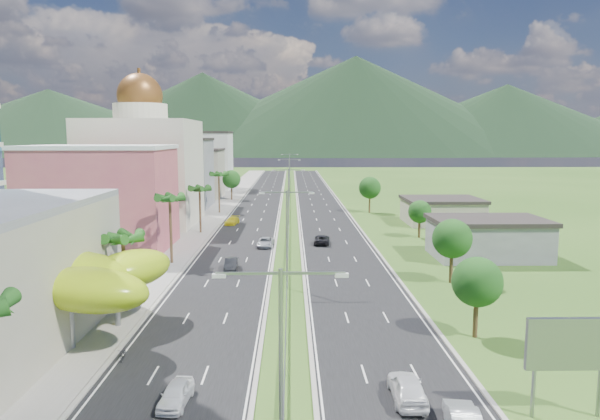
{
  "coord_description": "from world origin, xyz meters",
  "views": [
    {
      "loc": [
        0.48,
        -48.06,
        16.78
      ],
      "look_at": [
        1.68,
        23.44,
        7.0
      ],
      "focal_mm": 32.0,
      "sensor_mm": 36.0,
      "label": 1
    }
  ],
  "objects": [
    {
      "name": "shed_far",
      "position": [
        30.0,
        55.0,
        2.2
      ],
      "size": [
        14.0,
        12.0,
        4.4
      ],
      "primitive_type": "cube",
      "color": "#9C9680",
      "rests_on": "ground"
    },
    {
      "name": "leafy_tree_lfar",
      "position": [
        -15.5,
        95.0,
        5.58
      ],
      "size": [
        4.9,
        4.9,
        8.05
      ],
      "color": "#47301C",
      "rests_on": "ground"
    },
    {
      "name": "shed_near",
      "position": [
        28.0,
        25.0,
        2.5
      ],
      "size": [
        15.0,
        10.0,
        5.0
      ],
      "primitive_type": "cube",
      "color": "slate",
      "rests_on": "ground"
    },
    {
      "name": "car_dark_left",
      "position": [
        -7.17,
        18.31,
        0.77
      ],
      "size": [
        1.7,
        4.48,
        1.46
      ],
      "primitive_type": "imported",
      "rotation": [
        0.0,
        0.0,
        0.04
      ],
      "color": "black",
      "rests_on": "road_left"
    },
    {
      "name": "car_white_near_left",
      "position": [
        -6.82,
        -16.17,
        0.73
      ],
      "size": [
        1.95,
        4.17,
        1.38
      ],
      "primitive_type": "imported",
      "rotation": [
        0.0,
        0.0,
        -0.08
      ],
      "color": "white",
      "rests_on": "road_left"
    },
    {
      "name": "pink_shophouse",
      "position": [
        -28.0,
        32.0,
        7.5
      ],
      "size": [
        20.0,
        15.0,
        15.0
      ],
      "primitive_type": "cube",
      "color": "#B94C5E",
      "rests_on": "ground"
    },
    {
      "name": "palm_tree_b",
      "position": [
        -15.5,
        2.0,
        7.06
      ],
      "size": [
        3.6,
        3.6,
        8.1
      ],
      "color": "#47301C",
      "rests_on": "ground"
    },
    {
      "name": "ground",
      "position": [
        0.0,
        0.0,
        0.0
      ],
      "size": [
        500.0,
        500.0,
        0.0
      ],
      "primitive_type": "plane",
      "color": "#2D5119",
      "rests_on": "ground"
    },
    {
      "name": "sidewalk_left",
      "position": [
        -17.0,
        90.0,
        0.06
      ],
      "size": [
        7.0,
        260.0,
        0.12
      ],
      "primitive_type": "cube",
      "color": "gray",
      "rests_on": "ground"
    },
    {
      "name": "streetlight_median_d",
      "position": [
        0.0,
        95.0,
        6.75
      ],
      "size": [
        6.04,
        0.25,
        11.0
      ],
      "color": "gray",
      "rests_on": "ground"
    },
    {
      "name": "streetlight_median_b",
      "position": [
        0.0,
        10.0,
        6.75
      ],
      "size": [
        6.04,
        0.25,
        11.0
      ],
      "color": "gray",
      "rests_on": "ground"
    },
    {
      "name": "palm_tree_e",
      "position": [
        -15.5,
        70.0,
        8.31
      ],
      "size": [
        3.6,
        3.6,
        9.4
      ],
      "color": "#47301C",
      "rests_on": "ground"
    },
    {
      "name": "median_guardrail",
      "position": [
        0.0,
        71.99,
        0.62
      ],
      "size": [
        0.1,
        216.06,
        0.76
      ],
      "color": "gray",
      "rests_on": "ground"
    },
    {
      "name": "lime_canopy",
      "position": [
        -20.0,
        -4.0,
        4.99
      ],
      "size": [
        18.0,
        15.0,
        7.4
      ],
      "color": "#9DBF12",
      "rests_on": "ground"
    },
    {
      "name": "midrise_grey",
      "position": [
        -27.0,
        80.0,
        8.0
      ],
      "size": [
        16.0,
        15.0,
        16.0
      ],
      "primitive_type": "cube",
      "color": "slate",
      "rests_on": "ground"
    },
    {
      "name": "palm_tree_d",
      "position": [
        -15.5,
        45.0,
        7.54
      ],
      "size": [
        3.6,
        3.6,
        8.6
      ],
      "color": "#47301C",
      "rests_on": "ground"
    },
    {
      "name": "road_left",
      "position": [
        -7.5,
        90.0,
        0.02
      ],
      "size": [
        11.0,
        260.0,
        0.04
      ],
      "primitive_type": "cube",
      "color": "black",
      "rests_on": "ground"
    },
    {
      "name": "billboard",
      "position": [
        17.0,
        -18.0,
        4.42
      ],
      "size": [
        5.2,
        0.35,
        6.2
      ],
      "color": "gray",
      "rests_on": "ground"
    },
    {
      "name": "car_silver_mid_left",
      "position": [
        -3.51,
        32.69,
        0.73
      ],
      "size": [
        2.62,
        5.12,
        1.38
      ],
      "primitive_type": "imported",
      "rotation": [
        0.0,
        0.0,
        -0.07
      ],
      "color": "#AEB0B6",
      "rests_on": "road_left"
    },
    {
      "name": "streetlight_median_a",
      "position": [
        0.0,
        -25.0,
        6.75
      ],
      "size": [
        6.04,
        0.25,
        11.0
      ],
      "color": "gray",
      "rests_on": "ground"
    },
    {
      "name": "streetlight_median_e",
      "position": [
        0.0,
        140.0,
        6.75
      ],
      "size": [
        6.04,
        0.25,
        11.0
      ],
      "color": "gray",
      "rests_on": "ground"
    },
    {
      "name": "leafy_tree_rb",
      "position": [
        19.0,
        12.0,
        5.18
      ],
      "size": [
        4.55,
        4.55,
        7.47
      ],
      "color": "#47301C",
      "rests_on": "ground"
    },
    {
      "name": "palm_tree_c",
      "position": [
        -15.5,
        22.0,
        8.5
      ],
      "size": [
        3.6,
        3.6,
        9.6
      ],
      "color": "#47301C",
      "rests_on": "ground"
    },
    {
      "name": "domed_building",
      "position": [
        -28.0,
        55.0,
        11.35
      ],
      "size": [
        20.0,
        20.0,
        28.7
      ],
      "color": "beige",
      "rests_on": "ground"
    },
    {
      "name": "car_white_near_right",
      "position": [
        7.89,
        -15.92,
        0.9
      ],
      "size": [
        2.13,
        5.07,
        1.71
      ],
      "primitive_type": "imported",
      "rotation": [
        0.0,
        0.0,
        3.12
      ],
      "color": "white",
      "rests_on": "road_right"
    },
    {
      "name": "car_silver_right",
      "position": [
        10.23,
        -19.77,
        0.83
      ],
      "size": [
        2.33,
        5.01,
        1.59
      ],
      "primitive_type": "imported",
      "rotation": [
        0.0,
        0.0,
        3.0
      ],
      "color": "#B3B7BC",
      "rests_on": "road_right"
    },
    {
      "name": "car_yellow_far_left",
      "position": [
        -10.92,
        53.99,
        0.76
      ],
      "size": [
        2.81,
        5.24,
        1.44
      ],
      "primitive_type": "imported",
      "rotation": [
        0.0,
        0.0,
        -0.16
      ],
      "color": "yellow",
      "rests_on": "road_left"
    },
    {
      "name": "leafy_tree_rc",
      "position": [
        22.0,
        40.0,
        4.37
      ],
      "size": [
        3.85,
        3.85,
        6.33
      ],
      "color": "#47301C",
      "rests_on": "ground"
    },
    {
      "name": "streetlight_median_c",
      "position": [
        0.0,
        50.0,
        6.75
      ],
      "size": [
        6.04,
        0.25,
        11.0
      ],
      "color": "gray",
      "rests_on": "ground"
    },
    {
      "name": "road_right",
      "position": [
        7.5,
        90.0,
        0.02
      ],
      "size": [
        11.0,
        260.0,
        0.04
      ],
      "primitive_type": "cube",
      "color": "black",
      "rests_on": "ground"
    },
    {
      "name": "midrise_beige",
      "position": [
        -27.0,
        102.0,
        6.5
      ],
      "size": [
        16.0,
        15.0,
        13.0
      ],
      "primitive_type": "cube",
      "color": "#9C9680",
      "rests_on": "ground"
    },
    {
      "name": "mountain_ridge",
      "position": [
        60.0,
        450.0,
        0.0
      ],
      "size": [
        860.0,
        140.0,
        90.0
      ],
      "primitive_type": null,
      "color": "black",
      "rests_on": "ground"
    },
    {
      "name": "leafy_tree_ra",
      "position": [
        16.0,
        -5.0,
        4.78
      ],
      "size": [
        4.2,
        4.2,
        6.9
      ],
      "color": "#47301C",
      "rests_on": "ground"
    },
    {
      "name": "midrise_white",
      "position": [
        -27.0,
        125.0,
        9.0
      ],
      "size": [
        16.0,
        15.0,
        18.0
      ],
      "primitive_type": "cube",
      "color": "silver",
      "rests_on": "ground"
    },
    {
      "name": "motorcycle",
      "position": [
        -12.3,
        -9.19,
        0.59
      ],
      "size": [
        0.71,
        1.77,
        1.1
      ],
      "primitive_type": "imported",
      "rotation": [
        0.0,
        0.0,
        0.11
      ],
      "color": "black",
      "rests_on": "road_left"
    },
    {
      "name": "car_dark_far_right",
      "position": [
        5.3,
        34.74,
        0.75
      ],
      "size": [
        2.81,
        5.29,
        1.42
      ],
      "primitive_type": "imported",
      "rotation": [
        0.0,
        0.0,
        3.05
      ],
      "color": "black",
      "rests_on": "road_right"
    },
    {
      "name": "leafy_tree_rd",
      "position": [
        18.0,
        70.0,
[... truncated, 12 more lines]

